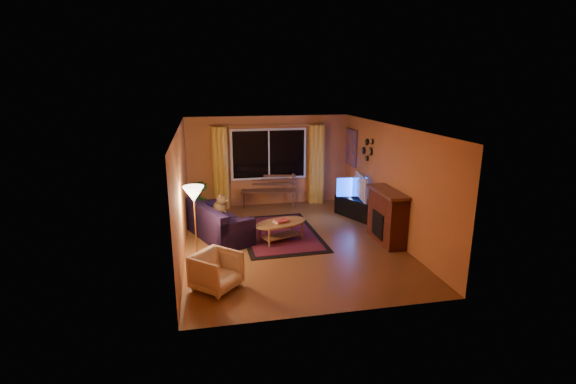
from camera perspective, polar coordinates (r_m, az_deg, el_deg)
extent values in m
cube|color=brown|center=(9.21, 0.38, -6.86)|extent=(4.50, 6.00, 0.02)
cube|color=white|center=(8.60, 0.41, 8.93)|extent=(4.50, 6.00, 0.02)
cube|color=#C6723C|center=(11.72, -2.67, 4.27)|extent=(4.50, 0.02, 2.50)
cube|color=#C6723C|center=(8.66, -14.41, 0.01)|extent=(0.02, 6.00, 2.50)
cube|color=#C6723C|center=(9.54, 13.80, 1.41)|extent=(0.02, 6.00, 2.50)
cube|color=black|center=(11.62, -2.63, 5.19)|extent=(2.00, 0.02, 1.30)
cylinder|color=#BF8C3F|center=(11.47, -2.64, 9.09)|extent=(3.20, 0.03, 0.03)
cylinder|color=gold|center=(11.49, -9.23, 3.22)|extent=(0.36, 0.36, 2.24)
cylinder|color=gold|center=(11.90, 3.89, 3.78)|extent=(0.36, 0.36, 2.24)
cube|color=#543021|center=(11.69, -2.63, -0.90)|extent=(1.57, 0.74, 0.45)
imported|color=#235B1E|center=(11.38, -12.08, -0.72)|extent=(0.50, 0.50, 0.81)
cube|color=black|center=(9.48, -9.50, -3.88)|extent=(1.51, 2.08, 0.77)
imported|color=beige|center=(7.20, -9.78, -10.39)|extent=(0.94, 0.94, 0.70)
cylinder|color=#BF8C3F|center=(8.20, -12.55, -4.34)|extent=(0.25, 0.25, 1.50)
cube|color=maroon|center=(9.66, -1.19, -5.67)|extent=(1.80, 2.76, 0.02)
cylinder|color=#99693A|center=(9.18, -0.97, -5.42)|extent=(1.54, 1.54, 0.44)
cube|color=black|center=(10.88, 9.26, -2.15)|extent=(0.85, 1.27, 0.50)
imported|color=black|center=(10.74, 9.39, 0.69)|extent=(0.27, 1.06, 0.61)
cube|color=maroon|center=(9.29, 13.40, -3.42)|extent=(0.40, 1.20, 1.10)
cube|color=orange|center=(11.67, 8.65, 6.07)|extent=(0.04, 0.76, 0.96)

